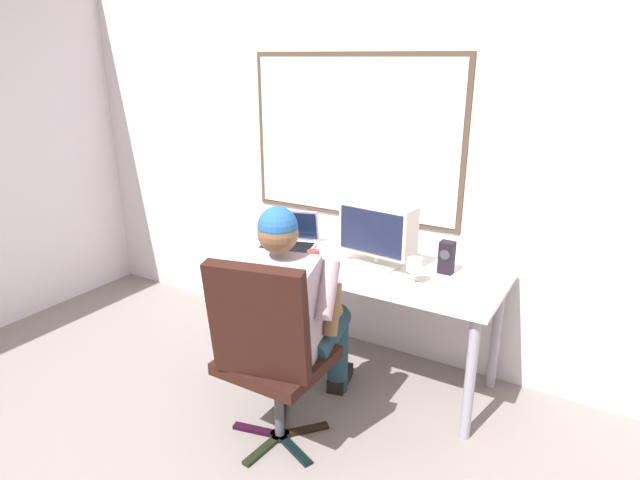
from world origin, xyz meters
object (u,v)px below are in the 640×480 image
desk (358,278)px  crt_monitor (378,230)px  wine_glass (415,266)px  laptop (289,237)px  person_seated (291,311)px  coffee_mug (313,258)px  office_chair (268,346)px  desk_speaker (447,257)px

desk → crt_monitor: (0.10, 0.03, 0.30)m
crt_monitor → wine_glass: bearing=-25.8°
wine_glass → laptop: bearing=169.9°
person_seated → coffee_mug: 0.47m
laptop → crt_monitor: bearing=-2.4°
office_chair → coffee_mug: (-0.19, 0.71, 0.17)m
desk → person_seated: bearing=-98.6°
office_chair → desk: bearing=87.9°
desk → wine_glass: bearing=-16.0°
office_chair → coffee_mug: size_ratio=12.35×
office_chair → crt_monitor: bearing=81.5°
person_seated → laptop: 0.78m
wine_glass → desk_speaker: bearing=67.0°
office_chair → wine_glass: size_ratio=7.38×
laptop → coffee_mug: 0.36m
desk_speaker → wine_glass: bearing=-113.0°
person_seated → coffee_mug: (-0.13, 0.44, 0.12)m
desk → desk_speaker: size_ratio=9.03×
wine_glass → coffee_mug: bearing=-176.4°
crt_monitor → coffee_mug: 0.40m
office_chair → person_seated: size_ratio=0.85×
laptop → coffee_mug: size_ratio=4.92×
desk_speaker → coffee_mug: bearing=-159.1°
desk → person_seated: 0.59m
wine_glass → coffee_mug: (-0.60, -0.04, -0.06)m
person_seated → desk_speaker: 0.92m
crt_monitor → coffee_mug: bearing=-151.6°
desk → wine_glass: (0.38, -0.11, 0.19)m
person_seated → crt_monitor: bearing=72.8°
laptop → person_seated: bearing=-55.6°
desk_speaker → coffee_mug: 0.75m
crt_monitor → laptop: 0.65m
desk → laptop: 0.55m
crt_monitor → wine_glass: crt_monitor is taller
desk → coffee_mug: (-0.22, -0.15, 0.13)m
office_chair → coffee_mug: 0.76m
person_seated → crt_monitor: (0.19, 0.61, 0.29)m
wine_glass → desk_speaker: desk_speaker is taller
person_seated → wine_glass: bearing=45.3°
desk → crt_monitor: size_ratio=3.73×
person_seated → desk_speaker: bearing=51.1°
desk_speaker → office_chair: bearing=-117.6°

